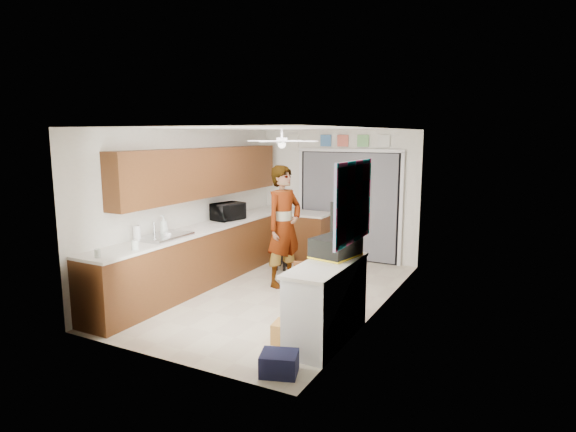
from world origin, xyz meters
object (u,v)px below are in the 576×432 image
at_px(cardboard_box, 290,333).
at_px(soap_bottle, 164,226).
at_px(paper_towel_roll, 137,234).
at_px(man, 284,226).
at_px(microwave, 228,211).
at_px(suitcase, 336,247).
at_px(dog, 282,256).
at_px(navy_crate, 279,364).
at_px(cup, 167,235).

bearing_deg(cardboard_box, soap_bottle, 166.49).
bearing_deg(paper_towel_roll, man, 52.96).
relative_size(microwave, man, 0.28).
height_order(paper_towel_roll, man, man).
xyz_separation_m(microwave, paper_towel_roll, (-0.14, -2.02, -0.04)).
distance_m(suitcase, dog, 2.99).
bearing_deg(microwave, cardboard_box, -120.13).
bearing_deg(navy_crate, microwave, 131.95).
bearing_deg(suitcase, navy_crate, -81.89).
bearing_deg(soap_bottle, man, 46.36).
relative_size(suitcase, dog, 1.00).
xyz_separation_m(microwave, dog, (0.73, 0.62, -0.86)).
relative_size(paper_towel_roll, dog, 0.39).
xyz_separation_m(paper_towel_roll, cardboard_box, (2.46, -0.11, -0.93)).
bearing_deg(paper_towel_roll, suitcase, 10.18).
distance_m(cardboard_box, dog, 3.18).
distance_m(soap_bottle, man, 1.87).
height_order(microwave, soap_bottle, soap_bottle).
xyz_separation_m(navy_crate, man, (-1.34, 2.64, 0.86)).
xyz_separation_m(suitcase, navy_crate, (-0.07, -1.33, -0.95)).
height_order(microwave, cup, microwave).
height_order(microwave, cardboard_box, microwave).
distance_m(man, dog, 1.22).
relative_size(paper_towel_roll, cardboard_box, 0.59).
bearing_deg(paper_towel_roll, dog, 71.68).
height_order(soap_bottle, suitcase, soap_bottle).
distance_m(cup, cardboard_box, 2.44).
bearing_deg(microwave, suitcase, -107.52).
xyz_separation_m(paper_towel_roll, navy_crate, (2.71, -0.83, -0.94)).
distance_m(soap_bottle, cup, 0.21).
xyz_separation_m(soap_bottle, suitcase, (2.70, 0.04, -0.03)).
distance_m(suitcase, cardboard_box, 1.17).
distance_m(microwave, cardboard_box, 3.29).
bearing_deg(man, cup, 158.10).
height_order(paper_towel_roll, navy_crate, paper_towel_roll).
bearing_deg(navy_crate, paper_towel_roll, 162.97).
xyz_separation_m(cup, suitcase, (2.55, 0.13, 0.08)).
bearing_deg(cup, soap_bottle, 147.47).
distance_m(soap_bottle, suitcase, 2.70).
distance_m(cardboard_box, man, 2.37).
relative_size(soap_bottle, cardboard_box, 0.82).
relative_size(suitcase, navy_crate, 1.55).
height_order(microwave, man, man).
height_order(man, dog, man).
xyz_separation_m(paper_towel_roll, dog, (0.88, 2.64, -0.83)).
relative_size(microwave, navy_crate, 1.45).
distance_m(cup, dog, 2.49).
height_order(cardboard_box, navy_crate, cardboard_box).
xyz_separation_m(cardboard_box, man, (-1.09, 1.92, 0.85)).
distance_m(cup, navy_crate, 2.89).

